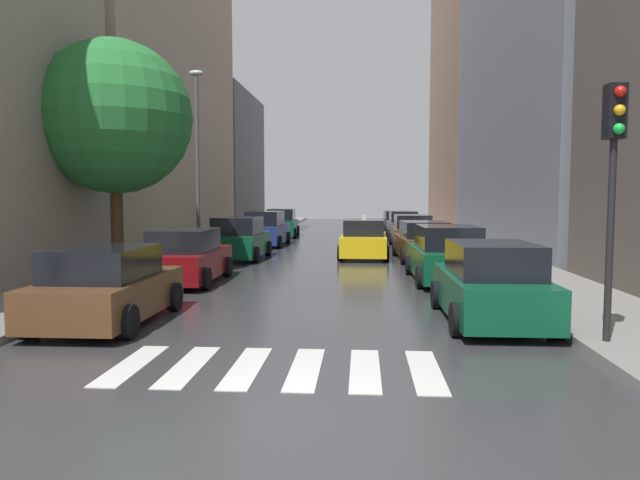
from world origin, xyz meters
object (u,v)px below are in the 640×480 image
at_px(parked_car_left_second, 186,258).
at_px(parked_car_left_third, 239,240).
at_px(parked_car_left_fifth, 282,224).
at_px(parked_car_right_fifth, 403,225).
at_px(parked_car_right_third, 423,242).
at_px(traffic_light_right_corner, 614,155).
at_px(parked_car_left_fourth, 266,230).
at_px(parked_car_right_fourth, 412,232).
at_px(parked_car_left_nearest, 107,287).
at_px(taxi_midroad, 364,240).
at_px(parked_car_right_sixth, 396,222).
at_px(street_tree_left, 115,118).
at_px(parked_car_right_nearest, 491,285).
at_px(lamp_post_left, 197,150).
at_px(parked_car_right_second, 446,255).

xyz_separation_m(parked_car_left_second, parked_car_left_third, (0.17, 6.67, 0.05)).
height_order(parked_car_left_fifth, parked_car_right_fifth, parked_car_left_fifth).
bearing_deg(parked_car_right_third, traffic_light_right_corner, -175.70).
height_order(parked_car_left_fourth, parked_car_right_fourth, parked_car_left_fourth).
height_order(parked_car_left_nearest, parked_car_left_second, parked_car_left_second).
bearing_deg(taxi_midroad, parked_car_right_fourth, -24.54).
height_order(parked_car_left_second, parked_car_right_sixth, parked_car_left_second).
bearing_deg(parked_car_right_fourth, parked_car_left_nearest, 156.73).
distance_m(taxi_midroad, street_tree_left, 11.07).
bearing_deg(parked_car_left_fourth, parked_car_left_second, -179.87).
bearing_deg(parked_car_right_sixth, parked_car_right_fifth, 177.93).
xyz_separation_m(parked_car_right_nearest, lamp_post_left, (-9.50, 11.79, 3.73)).
bearing_deg(lamp_post_left, parked_car_right_third, -0.69).
bearing_deg(parked_car_right_fifth, parked_car_right_sixth, -0.28).
height_order(parked_car_right_fifth, lamp_post_left, lamp_post_left).
bearing_deg(parked_car_right_sixth, parked_car_left_nearest, 163.34).
distance_m(parked_car_right_fourth, street_tree_left, 15.96).
distance_m(parked_car_left_fifth, parked_car_right_nearest, 25.99).
distance_m(parked_car_left_fifth, parked_car_right_fourth, 10.50).
distance_m(parked_car_right_third, street_tree_left, 12.52).
xyz_separation_m(parked_car_left_third, lamp_post_left, (-1.74, 0.19, 3.69)).
bearing_deg(parked_car_right_nearest, parked_car_right_fifth, -0.12).
relative_size(parked_car_right_fourth, traffic_light_right_corner, 1.07).
relative_size(parked_car_left_fourth, street_tree_left, 0.62).
bearing_deg(parked_car_right_third, parked_car_left_second, 128.41).
xyz_separation_m(parked_car_left_fourth, parked_car_right_fifth, (7.57, 6.09, -0.06)).
height_order(parked_car_left_second, traffic_light_right_corner, traffic_light_right_corner).
bearing_deg(lamp_post_left, parked_car_left_second, -77.04).
height_order(parked_car_right_fourth, traffic_light_right_corner, traffic_light_right_corner).
bearing_deg(parked_car_left_fifth, parked_car_right_fourth, -135.73).
xyz_separation_m(parked_car_right_second, parked_car_right_fifth, (-0.05, 18.48, -0.02)).
relative_size(parked_car_right_fourth, street_tree_left, 0.61).
relative_size(parked_car_left_nearest, parked_car_left_fifth, 0.88).
xyz_separation_m(parked_car_left_fourth, lamp_post_left, (-1.79, -6.35, 3.66)).
height_order(taxi_midroad, lamp_post_left, lamp_post_left).
relative_size(parked_car_left_fifth, parked_car_right_third, 0.95).
bearing_deg(parked_car_left_second, parked_car_right_fourth, -32.25).
distance_m(parked_car_right_fourth, parked_car_right_fifth, 6.62).
bearing_deg(lamp_post_left, parked_car_left_fifth, 82.51).
distance_m(parked_car_right_sixth, taxi_midroad, 17.59).
relative_size(parked_car_right_nearest, lamp_post_left, 0.55).
height_order(parked_car_right_second, parked_car_right_fifth, parked_car_right_second).
xyz_separation_m(parked_car_right_nearest, traffic_light_right_corner, (1.50, -2.07, 2.51)).
distance_m(parked_car_right_second, taxi_midroad, 7.27).
bearing_deg(parked_car_right_second, parked_car_left_nearest, 128.09).
bearing_deg(parked_car_left_third, parked_car_right_third, -88.57).
xyz_separation_m(traffic_light_right_corner, lamp_post_left, (-11.00, 13.86, 1.22)).
xyz_separation_m(parked_car_left_second, parked_car_right_nearest, (7.92, -4.93, 0.01)).
relative_size(taxi_midroad, lamp_post_left, 0.60).
relative_size(parked_car_left_nearest, parked_car_right_third, 0.84).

